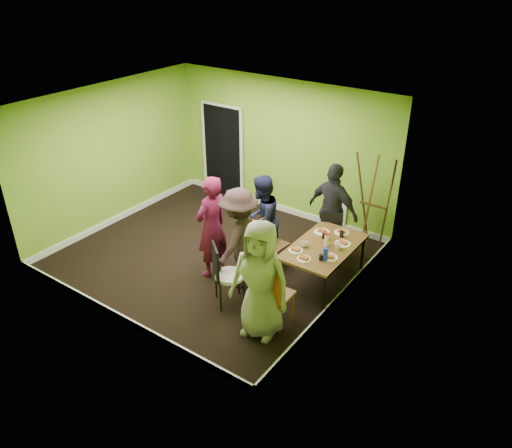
% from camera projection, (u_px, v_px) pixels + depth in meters
% --- Properties ---
extents(ground, '(5.00, 5.00, 0.00)m').
position_uv_depth(ground, '(214.00, 255.00, 9.13)').
color(ground, black).
rests_on(ground, ground).
extents(room_walls, '(5.04, 4.54, 2.82)m').
position_uv_depth(room_walls, '(212.00, 206.00, 8.70)').
color(room_walls, '#77AA2B').
rests_on(room_walls, ground).
extents(dining_table, '(0.90, 1.50, 0.75)m').
position_uv_depth(dining_table, '(324.00, 249.00, 7.99)').
color(dining_table, black).
rests_on(dining_table, ground).
extents(chair_left_far, '(0.42, 0.42, 0.93)m').
position_uv_depth(chair_left_far, '(271.00, 239.00, 8.61)').
color(chair_left_far, '#C45312').
rests_on(chair_left_far, ground).
extents(chair_left_near, '(0.55, 0.55, 1.06)m').
position_uv_depth(chair_left_near, '(256.00, 251.00, 8.12)').
color(chair_left_near, '#C45312').
rests_on(chair_left_near, ground).
extents(chair_back_end, '(0.50, 0.54, 0.92)m').
position_uv_depth(chair_back_end, '(331.00, 227.00, 8.71)').
color(chair_back_end, '#C45312').
rests_on(chair_back_end, ground).
extents(chair_front_end, '(0.46, 0.46, 1.07)m').
position_uv_depth(chair_front_end, '(273.00, 292.00, 7.12)').
color(chair_front_end, '#C45312').
rests_on(chair_front_end, ground).
extents(chair_bentwood, '(0.58, 0.58, 1.05)m').
position_uv_depth(chair_bentwood, '(225.00, 272.00, 7.61)').
color(chair_bentwood, black).
rests_on(chair_bentwood, ground).
extents(easel, '(0.75, 0.70, 1.87)m').
position_uv_depth(easel, '(373.00, 203.00, 8.93)').
color(easel, brown).
rests_on(easel, ground).
extents(plate_near_left, '(0.27, 0.27, 0.01)m').
position_uv_depth(plate_near_left, '(322.00, 232.00, 8.35)').
color(plate_near_left, white).
rests_on(plate_near_left, dining_table).
extents(plate_near_right, '(0.23, 0.23, 0.01)m').
position_uv_depth(plate_near_right, '(296.00, 251.00, 7.82)').
color(plate_near_right, white).
rests_on(plate_near_right, dining_table).
extents(plate_far_back, '(0.25, 0.25, 0.01)m').
position_uv_depth(plate_far_back, '(342.00, 232.00, 8.33)').
color(plate_far_back, white).
rests_on(plate_far_back, dining_table).
extents(plate_far_front, '(0.22, 0.22, 0.01)m').
position_uv_depth(plate_far_front, '(304.00, 259.00, 7.61)').
color(plate_far_front, white).
rests_on(plate_far_front, dining_table).
extents(plate_wall_back, '(0.26, 0.26, 0.01)m').
position_uv_depth(plate_wall_back, '(343.00, 244.00, 8.01)').
color(plate_wall_back, white).
rests_on(plate_wall_back, dining_table).
extents(plate_wall_front, '(0.26, 0.26, 0.01)m').
position_uv_depth(plate_wall_front, '(329.00, 258.00, 7.64)').
color(plate_wall_front, white).
rests_on(plate_wall_front, dining_table).
extents(thermos, '(0.06, 0.06, 0.20)m').
position_uv_depth(thermos, '(326.00, 240.00, 7.92)').
color(thermos, white).
rests_on(thermos, dining_table).
extents(blue_bottle, '(0.08, 0.08, 0.21)m').
position_uv_depth(blue_bottle, '(325.00, 254.00, 7.53)').
color(blue_bottle, '#1B2ACA').
rests_on(blue_bottle, dining_table).
extents(orange_bottle, '(0.04, 0.04, 0.09)m').
position_uv_depth(orange_bottle, '(328.00, 238.00, 8.10)').
color(orange_bottle, '#C45312').
rests_on(orange_bottle, dining_table).
extents(glass_mid, '(0.06, 0.06, 0.08)m').
position_uv_depth(glass_mid, '(324.00, 236.00, 8.16)').
color(glass_mid, black).
rests_on(glass_mid, dining_table).
extents(glass_back, '(0.07, 0.07, 0.10)m').
position_uv_depth(glass_back, '(342.00, 234.00, 8.19)').
color(glass_back, black).
rests_on(glass_back, dining_table).
extents(glass_front, '(0.06, 0.06, 0.09)m').
position_uv_depth(glass_front, '(321.00, 257.00, 7.57)').
color(glass_front, black).
rests_on(glass_front, dining_table).
extents(cup_a, '(0.11, 0.11, 0.09)m').
position_uv_depth(cup_a, '(305.00, 244.00, 7.92)').
color(cup_a, white).
rests_on(cup_a, dining_table).
extents(cup_b, '(0.10, 0.10, 0.10)m').
position_uv_depth(cup_b, '(338.00, 246.00, 7.85)').
color(cup_b, white).
rests_on(cup_b, dining_table).
extents(person_standing, '(0.49, 0.69, 1.79)m').
position_uv_depth(person_standing, '(212.00, 227.00, 8.21)').
color(person_standing, '#5C0F30').
rests_on(person_standing, ground).
extents(person_left_far, '(0.67, 0.83, 1.62)m').
position_uv_depth(person_left_far, '(261.00, 220.00, 8.61)').
color(person_left_far, '#151936').
rests_on(person_left_far, ground).
extents(person_left_near, '(0.74, 1.16, 1.71)m').
position_uv_depth(person_left_near, '(239.00, 239.00, 7.95)').
color(person_left_near, '#322121').
rests_on(person_left_near, ground).
extents(person_back_end, '(1.08, 0.60, 1.74)m').
position_uv_depth(person_back_end, '(333.00, 211.00, 8.78)').
color(person_back_end, black).
rests_on(person_back_end, ground).
extents(person_front_end, '(0.97, 0.72, 1.79)m').
position_uv_depth(person_front_end, '(260.00, 280.00, 6.87)').
color(person_front_end, gray).
rests_on(person_front_end, ground).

